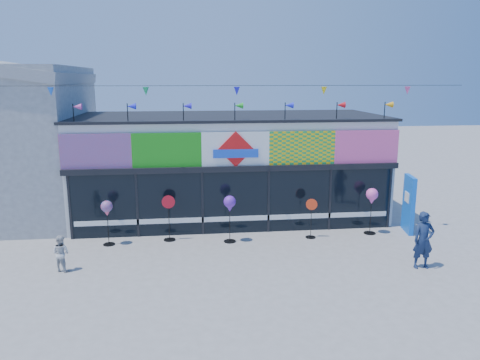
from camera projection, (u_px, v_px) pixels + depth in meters
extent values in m
plane|color=gray|center=(248.00, 270.00, 13.82)|extent=(80.00, 80.00, 0.00)
cube|color=silver|center=(229.00, 166.00, 19.22)|extent=(12.00, 5.00, 4.00)
cube|color=black|center=(236.00, 202.00, 16.91)|extent=(11.60, 0.12, 2.30)
cube|color=black|center=(236.00, 169.00, 16.61)|extent=(12.00, 0.30, 0.20)
cube|color=white|center=(236.00, 218.00, 17.01)|extent=(11.40, 0.10, 0.18)
cube|color=black|center=(229.00, 116.00, 18.78)|extent=(12.20, 5.20, 0.10)
cube|color=black|center=(70.00, 207.00, 16.25)|extent=(0.08, 0.14, 2.30)
cube|color=black|center=(137.00, 205.00, 16.51)|extent=(0.08, 0.14, 2.30)
cube|color=black|center=(202.00, 203.00, 16.77)|extent=(0.08, 0.14, 2.30)
cube|color=black|center=(268.00, 201.00, 17.04)|extent=(0.08, 0.14, 2.30)
cube|color=black|center=(330.00, 199.00, 17.30)|extent=(0.08, 0.14, 2.30)
cube|color=black|center=(389.00, 198.00, 17.56)|extent=(0.08, 0.14, 2.30)
cube|color=red|center=(96.00, 151.00, 15.94)|extent=(2.40, 0.08, 1.20)
cube|color=#199617|center=(167.00, 150.00, 16.21)|extent=(2.40, 0.08, 1.20)
cube|color=white|center=(236.00, 149.00, 16.48)|extent=(2.40, 0.08, 1.20)
cube|color=yellow|center=(302.00, 148.00, 16.75)|extent=(2.40, 0.08, 1.20)
cube|color=#FB5399|center=(366.00, 147.00, 17.02)|extent=(2.40, 0.08, 1.20)
cube|color=red|center=(236.00, 149.00, 16.42)|extent=(1.27, 0.06, 1.27)
cube|color=blue|center=(236.00, 154.00, 16.43)|extent=(1.60, 0.05, 0.30)
cube|color=#D747AE|center=(126.00, 210.00, 16.55)|extent=(0.78, 0.03, 0.78)
cube|color=#B226A9|center=(170.00, 201.00, 16.67)|extent=(0.92, 0.03, 0.92)
cube|color=#BCF014|center=(214.00, 191.00, 16.78)|extent=(0.78, 0.03, 0.78)
cube|color=#EC4E90|center=(257.00, 206.00, 17.08)|extent=(0.92, 0.03, 0.92)
cube|color=#E4A70C|center=(299.00, 199.00, 17.21)|extent=(0.78, 0.03, 0.78)
cube|color=#FD380D|center=(340.00, 192.00, 17.34)|extent=(0.92, 0.03, 0.92)
cylinder|color=black|center=(73.00, 114.00, 15.82)|extent=(0.03, 0.03, 0.70)
cone|color=#CE449B|center=(77.00, 107.00, 15.78)|extent=(0.30, 0.22, 0.22)
cylinder|color=black|center=(128.00, 114.00, 16.02)|extent=(0.03, 0.03, 0.70)
cone|color=#1B21E9|center=(131.00, 106.00, 15.98)|extent=(0.30, 0.22, 0.22)
cylinder|color=black|center=(183.00, 113.00, 16.23)|extent=(0.03, 0.03, 0.70)
cone|color=#2218CE|center=(187.00, 106.00, 16.20)|extent=(0.30, 0.22, 0.22)
cylinder|color=black|center=(235.00, 113.00, 16.44)|extent=(0.03, 0.03, 0.70)
cone|color=green|center=(239.00, 106.00, 16.40)|extent=(0.30, 0.22, 0.22)
cylinder|color=black|center=(285.00, 112.00, 16.64)|extent=(0.03, 0.03, 0.70)
cone|color=#1A24E4|center=(289.00, 105.00, 16.60)|extent=(0.30, 0.22, 0.22)
cylinder|color=black|center=(337.00, 112.00, 16.85)|extent=(0.03, 0.03, 0.70)
cone|color=red|center=(341.00, 105.00, 16.82)|extent=(0.30, 0.22, 0.22)
cylinder|color=black|center=(384.00, 112.00, 17.06)|extent=(0.03, 0.03, 0.70)
cone|color=#F3A314|center=(389.00, 105.00, 17.02)|extent=(0.30, 0.22, 0.22)
cylinder|color=black|center=(237.00, 86.00, 15.60)|extent=(16.00, 0.01, 0.01)
cone|color=blue|center=(51.00, 92.00, 14.97)|extent=(0.20, 0.20, 0.28)
cone|color=#189D54|center=(146.00, 91.00, 15.31)|extent=(0.20, 0.20, 0.28)
cone|color=#1D1ADD|center=(237.00, 91.00, 15.64)|extent=(0.20, 0.20, 0.28)
cone|color=yellow|center=(324.00, 91.00, 15.98)|extent=(0.20, 0.20, 0.28)
cone|color=#EE4F96|center=(407.00, 91.00, 16.32)|extent=(0.20, 0.20, 0.28)
cube|color=blue|center=(409.00, 204.00, 17.06)|extent=(0.33, 1.06, 2.09)
cube|color=white|center=(407.00, 197.00, 17.00)|extent=(0.12, 0.47, 0.37)
cylinder|color=black|center=(109.00, 244.00, 15.89)|extent=(0.39, 0.39, 0.03)
cylinder|color=black|center=(108.00, 226.00, 15.76)|extent=(0.02, 0.02, 1.27)
sphere|color=#E64C74|center=(107.00, 206.00, 15.61)|extent=(0.39, 0.39, 0.39)
cone|color=#E64C74|center=(107.00, 213.00, 15.66)|extent=(0.20, 0.20, 0.18)
cylinder|color=black|center=(170.00, 240.00, 16.34)|extent=(0.41, 0.41, 0.03)
cylinder|color=black|center=(169.00, 221.00, 16.20)|extent=(0.02, 0.02, 1.33)
cylinder|color=red|center=(168.00, 202.00, 16.05)|extent=(0.45, 0.04, 0.45)
cylinder|color=black|center=(230.00, 241.00, 16.19)|extent=(0.42, 0.42, 0.03)
cylinder|color=black|center=(230.00, 222.00, 16.04)|extent=(0.02, 0.02, 1.35)
sphere|color=#6626B5|center=(230.00, 202.00, 15.89)|extent=(0.42, 0.42, 0.42)
cone|color=#6626B5|center=(230.00, 209.00, 15.94)|extent=(0.21, 0.21, 0.19)
cylinder|color=black|center=(311.00, 237.00, 16.61)|extent=(0.36, 0.36, 0.03)
cylinder|color=black|center=(311.00, 221.00, 16.48)|extent=(0.02, 0.02, 1.18)
cylinder|color=red|center=(312.00, 204.00, 16.35)|extent=(0.39, 0.13, 0.40)
cylinder|color=black|center=(370.00, 233.00, 17.05)|extent=(0.43, 0.43, 0.03)
cylinder|color=black|center=(371.00, 214.00, 16.90)|extent=(0.03, 0.03, 1.39)
sphere|color=#F150B6|center=(372.00, 194.00, 16.74)|extent=(0.43, 0.43, 0.43)
cone|color=#F150B6|center=(372.00, 201.00, 16.79)|extent=(0.21, 0.21, 0.19)
imported|color=#172548|center=(424.00, 240.00, 13.79)|extent=(0.63, 0.42, 1.72)
imported|color=silver|center=(61.00, 253.00, 13.64)|extent=(0.61, 0.50, 1.09)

